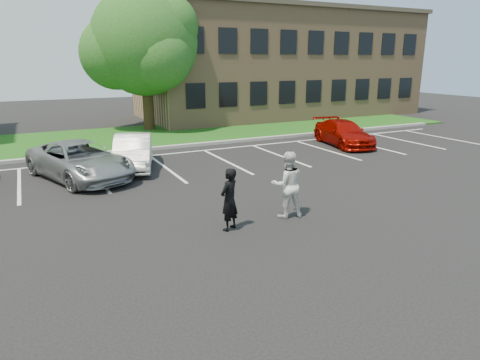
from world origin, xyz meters
name	(u,v)px	position (x,y,z in m)	size (l,w,h in m)	color
ground_plane	(257,235)	(0.00, 0.00, 0.00)	(90.00, 90.00, 0.00)	black
curb	(143,149)	(0.00, 12.00, 0.07)	(40.00, 0.30, 0.15)	gray
grass_strip	(126,138)	(0.00, 16.00, 0.04)	(44.00, 8.00, 0.08)	#0E420E
stall_lines	(190,160)	(1.40, 8.95, 0.01)	(34.00, 5.36, 0.01)	silver
office_building	(278,63)	(14.00, 21.99, 4.16)	(22.40, 10.40, 8.30)	#9C7957
tree	(146,44)	(2.13, 18.43, 5.35)	(7.80, 7.20, 8.80)	black
man_black_suit	(229,199)	(-0.49, 0.67, 0.85)	(0.62, 0.41, 1.71)	black
man_white_shirt	(287,185)	(1.44, 0.83, 0.97)	(0.95, 0.74, 1.95)	silver
car_silver_minivan	(80,161)	(-3.42, 7.87, 0.72)	(2.39, 5.17, 1.44)	#9EA1A5
car_white_sedan	(133,152)	(-1.22, 8.63, 0.70)	(1.49, 4.27, 1.41)	silver
car_red_compact	(343,133)	(10.02, 8.69, 0.65)	(1.83, 4.50, 1.31)	#8E0801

